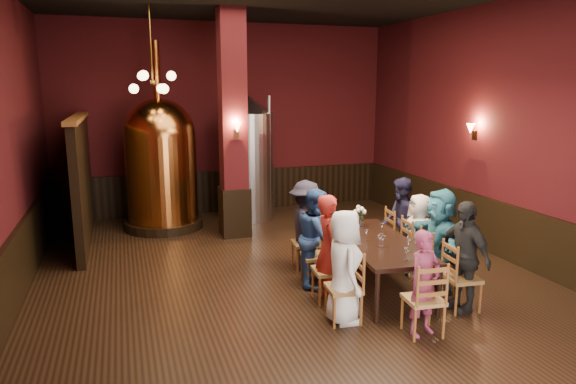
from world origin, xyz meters
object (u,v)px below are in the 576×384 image
object	(u,v)px
dining_table	(376,244)
person_2	(316,237)
steel_vessel	(249,158)
rose_vase	(361,213)
copper_kettle	(161,162)
person_1	(329,249)
person_0	(344,267)

from	to	relation	value
dining_table	person_2	world-z (taller)	person_2
steel_vessel	rose_vase	bearing A→B (deg)	-77.13
dining_table	copper_kettle	size ratio (longest dim) A/B	0.63
person_1	rose_vase	bearing A→B (deg)	-34.81
rose_vase	dining_table	bearing A→B (deg)	-97.67
person_0	copper_kettle	xyz separation A→B (m)	(-1.85, 5.39, 0.69)
person_1	person_2	bearing A→B (deg)	3.50
person_2	copper_kettle	size ratio (longest dim) A/B	0.38
dining_table	person_1	xyz separation A→B (m)	(-0.88, -0.25, 0.09)
dining_table	steel_vessel	world-z (taller)	steel_vessel
dining_table	person_1	size ratio (longest dim) A/B	1.59
person_0	person_1	xyz separation A→B (m)	(0.07, 0.67, 0.03)
steel_vessel	dining_table	bearing A→B (deg)	-80.38
person_2	steel_vessel	bearing A→B (deg)	23.33
dining_table	steel_vessel	size ratio (longest dim) A/B	0.88
copper_kettle	steel_vessel	world-z (taller)	copper_kettle
copper_kettle	rose_vase	bearing A→B (deg)	-51.96
steel_vessel	rose_vase	world-z (taller)	steel_vessel
dining_table	person_2	distance (m)	0.91
steel_vessel	rose_vase	distance (m)	4.12
person_0	rose_vase	bearing A→B (deg)	-25.07
copper_kettle	steel_vessel	xyz separation A→B (m)	(1.99, 0.29, -0.02)
person_0	person_1	world-z (taller)	person_1
person_0	person_2	size ratio (longest dim) A/B	0.99
dining_table	steel_vessel	xyz separation A→B (m)	(-0.81, 4.77, 0.73)
person_0	copper_kettle	bearing A→B (deg)	25.73
dining_table	steel_vessel	bearing A→B (deg)	105.24
rose_vase	person_2	bearing A→B (deg)	-158.41
dining_table	copper_kettle	distance (m)	5.33
dining_table	rose_vase	bearing A→B (deg)	87.96
dining_table	copper_kettle	bearing A→B (deg)	127.58
person_2	rose_vase	world-z (taller)	person_2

